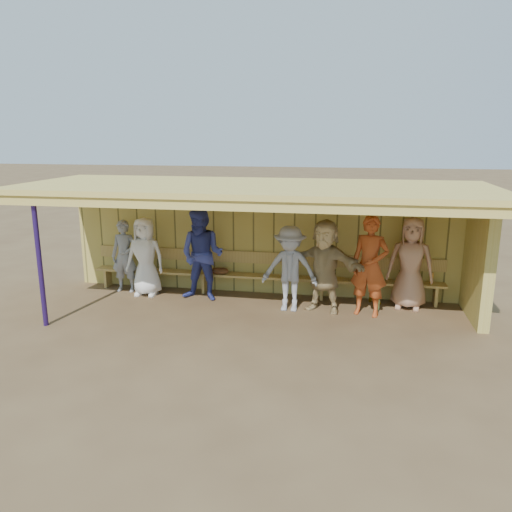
{
  "coord_description": "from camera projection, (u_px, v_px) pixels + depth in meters",
  "views": [
    {
      "loc": [
        1.76,
        -9.15,
        3.41
      ],
      "look_at": [
        0.0,
        0.35,
        1.05
      ],
      "focal_mm": 35.0,
      "sensor_mm": 36.0,
      "label": 1
    }
  ],
  "objects": [
    {
      "name": "ground",
      "position": [
        253.0,
        312.0,
        9.86
      ],
      "size": [
        90.0,
        90.0,
        0.0
      ],
      "primitive_type": "plane",
      "color": "brown",
      "rests_on": "ground"
    },
    {
      "name": "player_f",
      "position": [
        324.0,
        266.0,
        9.72
      ],
      "size": [
        1.78,
        1.02,
        1.83
      ],
      "primitive_type": "imported",
      "rotation": [
        0.0,
        0.0,
        -0.3
      ],
      "color": "tan",
      "rests_on": "ground"
    },
    {
      "name": "player_e",
      "position": [
        290.0,
        269.0,
        9.76
      ],
      "size": [
        1.13,
        0.68,
        1.7
      ],
      "primitive_type": "imported",
      "rotation": [
        0.0,
        0.0,
        -0.05
      ],
      "color": "#95979D",
      "rests_on": "ground"
    },
    {
      "name": "dugout_equipment",
      "position": [
        228.0,
        273.0,
        10.81
      ],
      "size": [
        6.27,
        0.62,
        0.8
      ],
      "color": "gold",
      "rests_on": "ground"
    },
    {
      "name": "player_h",
      "position": [
        410.0,
        263.0,
        9.88
      ],
      "size": [
        0.98,
        0.72,
        1.85
      ],
      "primitive_type": "imported",
      "rotation": [
        0.0,
        0.0,
        -0.16
      ],
      "color": "tan",
      "rests_on": "ground"
    },
    {
      "name": "bench",
      "position": [
        262.0,
        271.0,
        10.8
      ],
      "size": [
        7.6,
        0.34,
        0.93
      ],
      "color": "tan",
      "rests_on": "ground"
    },
    {
      "name": "player_c",
      "position": [
        202.0,
        255.0,
        10.37
      ],
      "size": [
        1.02,
        0.84,
        1.94
      ],
      "primitive_type": "imported",
      "rotation": [
        0.0,
        0.0,
        -0.11
      ],
      "color": "#363F96",
      "rests_on": "ground"
    },
    {
      "name": "player_g",
      "position": [
        370.0,
        266.0,
        9.48
      ],
      "size": [
        0.81,
        0.64,
        1.95
      ],
      "primitive_type": "imported",
      "rotation": [
        0.0,
        0.0,
        -0.26
      ],
      "color": "#A8441B",
      "rests_on": "ground"
    },
    {
      "name": "player_b",
      "position": [
        145.0,
        257.0,
        10.72
      ],
      "size": [
        0.83,
        0.54,
        1.71
      ],
      "primitive_type": "imported",
      "rotation": [
        0.0,
        0.0,
        -0.0
      ],
      "color": "white",
      "rests_on": "ground"
    },
    {
      "name": "dugout_structure",
      "position": [
        278.0,
        222.0,
        10.04
      ],
      "size": [
        8.8,
        3.2,
        2.5
      ],
      "color": "tan",
      "rests_on": "ground"
    },
    {
      "name": "player_a",
      "position": [
        125.0,
        256.0,
        10.98
      ],
      "size": [
        0.6,
        0.41,
        1.6
      ],
      "primitive_type": "imported",
      "rotation": [
        0.0,
        0.0,
        0.04
      ],
      "color": "gray",
      "rests_on": "ground"
    }
  ]
}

